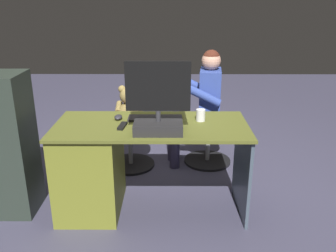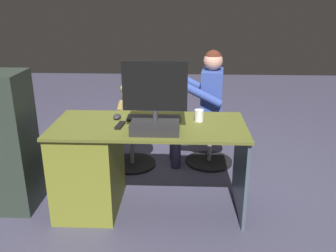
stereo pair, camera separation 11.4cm
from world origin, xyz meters
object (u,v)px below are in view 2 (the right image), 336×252
at_px(desk, 101,164).
at_px(person, 203,100).
at_px(tv_remote, 120,125).
at_px(monitor, 155,111).
at_px(cup, 199,116).
at_px(computer_mouse, 117,117).
at_px(keyboard, 154,118).
at_px(visitor_chair, 210,139).
at_px(office_chair_teddy, 132,141).
at_px(teddy_bear, 131,106).

height_order(desk, person, person).
xyz_separation_m(tv_remote, person, (-0.66, -0.92, -0.05)).
bearing_deg(monitor, cup, -143.76).
relative_size(computer_mouse, person, 0.08).
bearing_deg(computer_mouse, cup, 177.40).
bearing_deg(keyboard, visitor_chair, -124.00).
bearing_deg(keyboard, desk, 15.79).
distance_m(desk, visitor_chair, 1.27).
distance_m(monitor, computer_mouse, 0.44).
height_order(keyboard, person, person).
relative_size(tv_remote, office_chair_teddy, 0.31).
height_order(cup, person, person).
relative_size(monitor, computer_mouse, 5.24).
xyz_separation_m(monitor, visitor_chair, (-0.47, -1.02, -0.61)).
relative_size(cup, office_chair_teddy, 0.19).
distance_m(desk, office_chair_teddy, 0.80).
bearing_deg(visitor_chair, teddy_bear, 5.45).
height_order(monitor, tv_remote, monitor).
height_order(cup, tv_remote, cup).
relative_size(monitor, keyboard, 1.20).
distance_m(keyboard, person, 0.86).
relative_size(teddy_bear, visitor_chair, 0.80).
bearing_deg(monitor, visitor_chair, -115.03).
relative_size(desk, computer_mouse, 15.24).
distance_m(desk, computer_mouse, 0.40).
bearing_deg(monitor, computer_mouse, -39.35).
bearing_deg(monitor, person, -111.36).
xyz_separation_m(monitor, cup, (-0.32, -0.23, -0.11)).
relative_size(cup, visitor_chair, 0.19).
distance_m(computer_mouse, cup, 0.64).
bearing_deg(person, computer_mouse, 46.06).
height_order(monitor, keyboard, monitor).
xyz_separation_m(cup, person, (-0.07, -0.77, -0.09)).
xyz_separation_m(keyboard, teddy_bear, (0.28, -0.68, -0.11)).
height_order(tv_remote, visitor_chair, tv_remote).
bearing_deg(computer_mouse, monitor, 140.65).
bearing_deg(cup, keyboard, -4.65).
height_order(computer_mouse, visitor_chair, computer_mouse).
bearing_deg(keyboard, computer_mouse, -0.10).
bearing_deg(tv_remote, teddy_bear, -80.03).
xyz_separation_m(teddy_bear, person, (-0.71, -0.07, 0.05)).
relative_size(office_chair_teddy, teddy_bear, 1.25).
height_order(office_chair_teddy, person, person).
bearing_deg(desk, keyboard, -164.21).
bearing_deg(desk, teddy_bear, -99.68).
height_order(tv_remote, office_chair_teddy, tv_remote).
distance_m(desk, keyboard, 0.56).
xyz_separation_m(cup, visitor_chair, (-0.15, -0.78, -0.51)).
bearing_deg(person, tv_remote, 54.17).
distance_m(teddy_bear, visitor_chair, 0.87).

